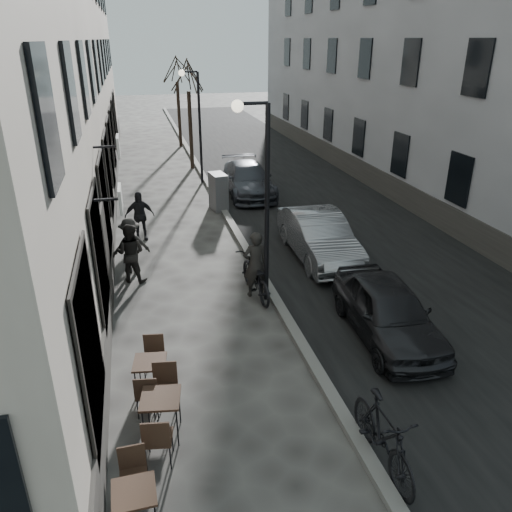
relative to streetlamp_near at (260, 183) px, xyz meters
name	(u,v)px	position (x,y,z in m)	size (l,w,h in m)	color
ground	(363,475)	(0.17, -6.00, -3.16)	(120.00, 120.00, 0.00)	#33312F
road	(292,188)	(4.02, 10.00, -3.16)	(7.30, 60.00, 0.00)	black
kerb	(213,192)	(0.37, 10.00, -3.10)	(0.25, 60.00, 0.12)	slate
streetlamp_near	(260,183)	(0.00, 0.00, 0.00)	(0.90, 0.28, 5.09)	black
streetlamp_far	(196,115)	(0.00, 12.00, 0.00)	(0.90, 0.28, 5.09)	black
tree_near	(188,75)	(0.07, 15.00, 1.50)	(2.40, 2.40, 5.70)	black
tree_far	(176,69)	(0.07, 21.00, 1.50)	(2.40, 2.40, 5.70)	black
bistro_set_a	(136,506)	(-3.30, -6.13, -2.72)	(0.61, 1.47, 0.86)	#2F1D15
bistro_set_b	(162,412)	(-2.82, -4.36, -2.67)	(0.76, 1.67, 0.96)	#2F1D15
bistro_set_c	(151,374)	(-2.95, -3.19, -2.71)	(0.69, 1.53, 0.88)	#2F1D15
utility_cabinet	(218,192)	(0.24, 7.76, -2.43)	(0.54, 0.97, 1.46)	#59595B
bicycle	(255,276)	(-0.06, 0.29, -2.61)	(0.73, 2.09, 1.10)	black
cyclist_rider	(255,264)	(-0.06, 0.29, -2.26)	(0.66, 0.43, 1.80)	black
pedestrian_near	(131,253)	(-3.23, 1.95, -2.31)	(0.82, 0.64, 1.70)	black
pedestrian_mid	(131,246)	(-3.21, 2.58, -2.34)	(1.06, 0.61, 1.64)	#292724
pedestrian_far	(140,216)	(-2.90, 5.13, -2.32)	(0.99, 0.41, 1.69)	black
car_near	(388,311)	(2.39, -2.39, -2.49)	(1.58, 3.93, 1.34)	black
car_mid	(319,236)	(2.44, 2.24, -2.44)	(1.52, 4.34, 1.43)	gray
car_far	(248,179)	(1.86, 9.54, -2.49)	(1.89, 4.65, 1.35)	#373A41
moped	(383,436)	(0.52, -5.86, -2.56)	(0.57, 2.01, 1.21)	black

